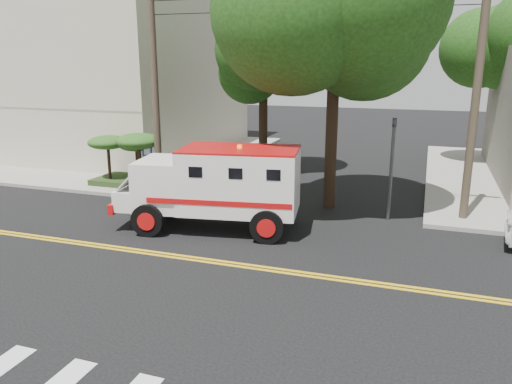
% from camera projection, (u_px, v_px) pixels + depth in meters
% --- Properties ---
extents(ground, '(100.00, 100.00, 0.00)m').
position_uv_depth(ground, '(230.00, 264.00, 13.84)').
color(ground, black).
rests_on(ground, ground).
extents(sidewalk_nw, '(17.00, 17.00, 0.15)m').
position_uv_depth(sidewalk_nw, '(108.00, 152.00, 30.43)').
color(sidewalk_nw, gray).
rests_on(sidewalk_nw, ground).
extents(building_left, '(16.00, 14.00, 10.00)m').
position_uv_depth(building_left, '(89.00, 67.00, 31.15)').
color(building_left, beige).
rests_on(building_left, sidewalk_nw).
extents(utility_pole_left, '(0.28, 0.28, 9.00)m').
position_uv_depth(utility_pole_left, '(155.00, 86.00, 19.95)').
color(utility_pole_left, '#382D23').
rests_on(utility_pole_left, ground).
extents(utility_pole_right, '(0.28, 0.28, 9.00)m').
position_uv_depth(utility_pole_right, '(477.00, 91.00, 16.38)').
color(utility_pole_right, '#382D23').
rests_on(utility_pole_right, ground).
extents(tree_main, '(6.08, 5.70, 9.85)m').
position_uv_depth(tree_main, '(347.00, 9.00, 17.08)').
color(tree_main, black).
rests_on(tree_main, ground).
extents(tree_left, '(4.48, 4.20, 7.70)m').
position_uv_depth(tree_left, '(268.00, 56.00, 24.01)').
color(tree_left, black).
rests_on(tree_left, ground).
extents(traffic_signal, '(0.15, 0.18, 3.60)m').
position_uv_depth(traffic_signal, '(392.00, 158.00, 17.19)').
color(traffic_signal, '#3F3F42').
rests_on(traffic_signal, ground).
extents(accessibility_sign, '(0.45, 0.10, 2.02)m').
position_uv_depth(accessibility_sign, '(148.00, 161.00, 21.10)').
color(accessibility_sign, '#3F3F42').
rests_on(accessibility_sign, ground).
extents(palm_planter, '(3.52, 2.63, 2.36)m').
position_uv_depth(palm_planter, '(129.00, 151.00, 21.83)').
color(palm_planter, '#1E3314').
rests_on(palm_planter, sidewalk_nw).
extents(armored_truck, '(6.33, 3.23, 2.76)m').
position_uv_depth(armored_truck, '(217.00, 183.00, 16.38)').
color(armored_truck, white).
rests_on(armored_truck, ground).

